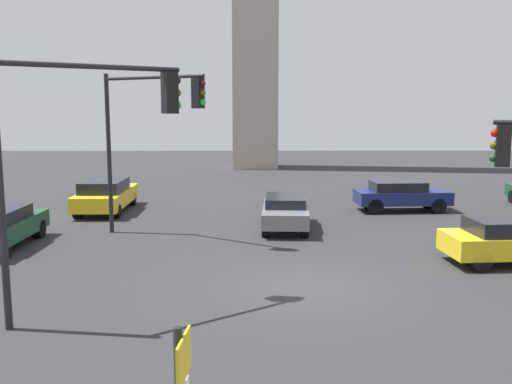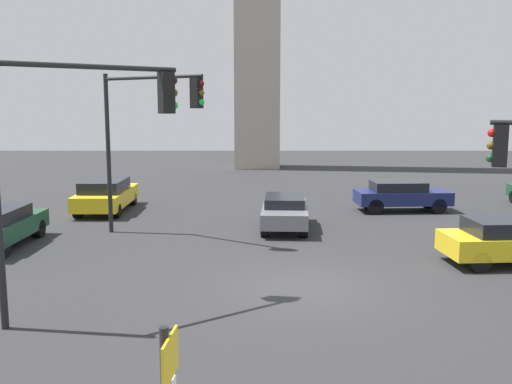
# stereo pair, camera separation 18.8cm
# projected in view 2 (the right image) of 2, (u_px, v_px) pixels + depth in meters

# --- Properties ---
(ground_plane) EXTENTS (92.49, 92.49, 0.00)m
(ground_plane) POSITION_uv_depth(u_px,v_px,m) (306.00, 286.00, 15.16)
(ground_plane) COLOR #2D2D30
(traffic_light_0) EXTENTS (3.59, 2.58, 5.97)m
(traffic_light_0) POSITION_uv_depth(u_px,v_px,m) (84.00, 130.00, 12.74)
(traffic_light_0) COLOR black
(traffic_light_0) RESTS_ON ground_plane
(traffic_light_2) EXTENTS (3.91, 2.59, 5.92)m
(traffic_light_2) POSITION_uv_depth(u_px,v_px,m) (149.00, 119.00, 19.98)
(traffic_light_2) COLOR black
(traffic_light_2) RESTS_ON ground_plane
(car_2) EXTENTS (4.27, 1.91, 1.37)m
(car_2) POSITION_uv_depth(u_px,v_px,m) (403.00, 195.00, 25.85)
(car_2) COLOR navy
(car_2) RESTS_ON ground_plane
(car_3) EXTENTS (1.94, 4.09, 1.27)m
(car_3) POSITION_uv_depth(u_px,v_px,m) (286.00, 211.00, 22.16)
(car_3) COLOR slate
(car_3) RESTS_ON ground_plane
(car_4) EXTENTS (1.98, 4.78, 1.47)m
(car_4) POSITION_uv_depth(u_px,v_px,m) (108.00, 195.00, 25.88)
(car_4) COLOR yellow
(car_4) RESTS_ON ground_plane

